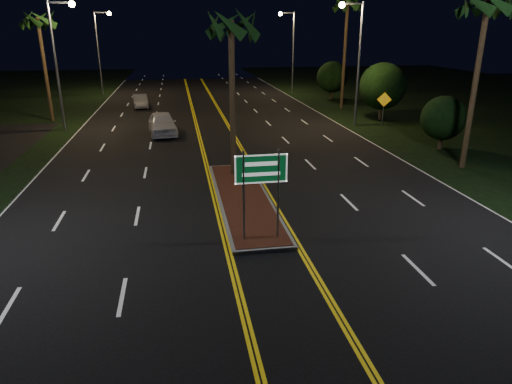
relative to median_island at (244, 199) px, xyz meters
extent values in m
plane|color=black|center=(0.00, -7.00, -0.08)|extent=(120.00, 120.00, 0.00)
cube|color=gray|center=(0.00, 0.00, -0.01)|extent=(2.25, 10.25, 0.15)
cube|color=#592819|center=(0.00, 0.00, 0.08)|extent=(2.00, 10.00, 0.02)
cylinder|color=gray|center=(-0.60, -4.20, 1.67)|extent=(0.08, 0.08, 3.20)
cylinder|color=gray|center=(0.60, -4.20, 1.67)|extent=(0.08, 0.08, 3.20)
cube|color=#07471E|center=(0.00, -4.20, 2.62)|extent=(1.80, 0.04, 1.00)
cube|color=white|center=(0.00, -4.22, 2.62)|extent=(1.80, 0.01, 1.00)
cylinder|color=gray|center=(-11.00, 17.00, 4.42)|extent=(0.18, 0.18, 9.00)
cube|color=gray|center=(-10.20, 17.00, 8.77)|extent=(1.60, 0.12, 0.12)
sphere|color=#FFC672|center=(-9.40, 17.00, 8.67)|extent=(0.44, 0.44, 0.44)
cylinder|color=gray|center=(-11.00, 37.00, 4.42)|extent=(0.18, 0.18, 9.00)
cube|color=gray|center=(-10.20, 37.00, 8.77)|extent=(1.60, 0.12, 0.12)
sphere|color=#FFC672|center=(-9.40, 37.00, 8.67)|extent=(0.44, 0.44, 0.44)
cylinder|color=gray|center=(11.00, 15.00, 4.42)|extent=(0.18, 0.18, 9.00)
cube|color=gray|center=(10.20, 15.00, 8.77)|extent=(1.60, 0.12, 0.12)
sphere|color=#FFC672|center=(9.40, 15.00, 8.67)|extent=(0.44, 0.44, 0.44)
cylinder|color=gray|center=(11.00, 35.00, 4.42)|extent=(0.18, 0.18, 9.00)
cube|color=gray|center=(10.20, 35.00, 8.77)|extent=(1.60, 0.12, 0.12)
sphere|color=#FFC672|center=(9.40, 35.00, 8.67)|extent=(0.44, 0.44, 0.44)
cylinder|color=#382819|center=(0.00, 3.50, 3.67)|extent=(0.28, 0.28, 7.50)
cylinder|color=#382819|center=(-12.80, 21.00, 3.92)|extent=(0.28, 0.28, 8.00)
cylinder|color=#382819|center=(12.50, 3.00, 4.17)|extent=(0.28, 0.28, 8.50)
cylinder|color=#382819|center=(12.80, 23.00, 4.67)|extent=(0.28, 0.28, 9.50)
cylinder|color=#382819|center=(13.50, 7.00, 0.37)|extent=(0.24, 0.24, 0.90)
sphere|color=black|center=(13.50, 7.00, 1.87)|extent=(2.70, 2.70, 2.70)
cylinder|color=#382819|center=(14.00, 17.00, 0.55)|extent=(0.24, 0.24, 1.26)
sphere|color=black|center=(14.00, 17.00, 2.65)|extent=(3.78, 3.78, 3.78)
cylinder|color=#382819|center=(13.80, 29.00, 0.46)|extent=(0.24, 0.24, 1.08)
sphere|color=black|center=(13.80, 29.00, 2.26)|extent=(3.24, 3.24, 3.24)
imported|color=white|center=(-3.75, 14.31, 0.83)|extent=(2.88, 5.68, 1.82)
imported|color=#9999A2|center=(-6.09, 26.84, 0.63)|extent=(2.33, 4.47, 1.43)
cylinder|color=gray|center=(13.00, 14.38, 1.05)|extent=(0.07, 0.07, 2.26)
cube|color=#F9A80D|center=(13.00, 14.36, 1.97)|extent=(1.04, 0.37, 1.09)
camera|label=1|loc=(-2.67, -18.61, 7.03)|focal=32.00mm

